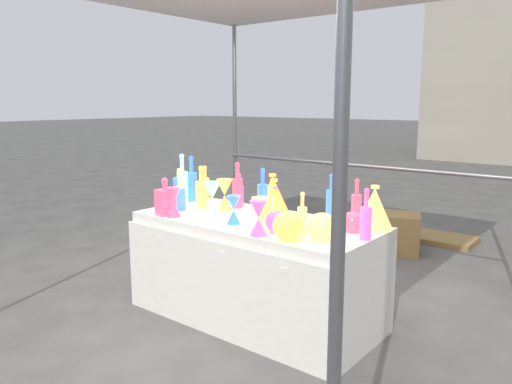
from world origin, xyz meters
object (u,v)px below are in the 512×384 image
Objects in this scene: display_table at (255,269)px; cardboard_box_closed at (391,232)px; hourglass_0 at (173,202)px; lampshade_0 at (272,193)px; globe_0 at (288,228)px; bottle_0 at (205,182)px.

display_table is 2.23m from cardboard_box_closed.
lampshade_0 reaches higher than hourglass_0.
cardboard_box_closed is 2.62m from globe_0.
display_table is 6.41× the size of bottle_0.
lampshade_0 is (-0.15, -1.93, 0.69)m from cardboard_box_closed.
globe_0 is (0.50, -0.30, 0.45)m from display_table.
globe_0 is at bearing -22.54° from lampshade_0.
cardboard_box_closed is at bearing 76.20° from hourglass_0.
hourglass_0 is at bearing -104.29° from lampshade_0.
bottle_0 is (-0.94, -1.86, 0.68)m from cardboard_box_closed.
lampshade_0 is (-0.06, 0.29, 0.52)m from display_table.
bottle_0 reaches higher than hourglass_0.
hourglass_0 is 1.02m from globe_0.
globe_0 is (0.40, -2.51, 0.62)m from cardboard_box_closed.
lampshade_0 is (0.79, -0.07, 0.00)m from bottle_0.
bottle_0 is at bearing 157.08° from display_table.
display_table is at bearing -113.74° from cardboard_box_closed.
globe_0 is at bearing -30.83° from display_table.
hourglass_0 is (-0.62, -2.52, 0.65)m from cardboard_box_closed.
bottle_0 is 1.50m from globe_0.
display_table is 9.43× the size of globe_0.
hourglass_0 is at bearing -64.05° from bottle_0.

